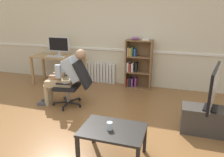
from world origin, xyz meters
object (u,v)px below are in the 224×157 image
radiator (100,73)px  tv_stand (209,121)px  imac_monitor (59,45)px  office_chair (74,82)px  keyboard (54,56)px  computer_mouse (63,57)px  computer_desk (58,60)px  drinking_glass (110,126)px  person_seated (66,76)px  tv_screen (214,87)px  bookshelf (137,64)px  coffee_table (113,132)px

radiator → tv_stand: bearing=-36.5°
imac_monitor → office_chair: imac_monitor is taller
keyboard → computer_mouse: (0.27, 0.02, 0.01)m
computer_desk → tv_stand: size_ratio=1.61×
keyboard → office_chair: office_chair is taller
computer_desk → tv_stand: 3.95m
imac_monitor → drinking_glass: size_ratio=5.85×
keyboard → person_seated: bearing=-49.1°
imac_monitor → tv_screen: (3.61, -1.59, -0.25)m
computer_desk → bookshelf: (2.09, 0.29, -0.04)m
person_seated → tv_stand: person_seated is taller
person_seated → coffee_table: 1.98m
computer_desk → tv_screen: tv_screen is taller
bookshelf → keyboard: bearing=-168.5°
computer_mouse → tv_screen: 3.66m
drinking_glass → office_chair: bearing=130.8°
bookshelf → office_chair: bookshelf is taller
tv_screen → drinking_glass: (-1.32, -1.10, -0.29)m
imac_monitor → tv_screen: 3.96m
computer_mouse → person_seated: 1.30m
imac_monitor → bookshelf: (2.07, 0.21, -0.43)m
computer_mouse → tv_screen: (3.38, -1.39, 0.01)m
office_chair → tv_stand: (2.54, -0.31, -0.31)m
computer_desk → imac_monitor: size_ratio=2.31×
computer_desk → tv_screen: size_ratio=1.43×
radiator → office_chair: (0.03, -1.59, 0.25)m
keyboard → drinking_glass: 3.41m
bookshelf → drinking_glass: bookshelf is taller
imac_monitor → keyboard: size_ratio=1.49×
tv_stand → coffee_table: size_ratio=1.03×
computer_desk → tv_stand: computer_desk is taller
radiator → tv_screen: 3.24m
tv_screen → keyboard: bearing=82.1°
computer_mouse → office_chair: size_ratio=0.10×
keyboard → coffee_table: (2.37, -2.45, -0.37)m
person_seated → computer_desk: bearing=-151.9°
tv_stand → radiator: bearing=143.5°
keyboard → computer_mouse: computer_mouse is taller
radiator → office_chair: size_ratio=0.88×
bookshelf → coffee_table: bookshelf is taller
person_seated → drinking_glass: 1.97m
tv_stand → coffee_table: coffee_table is taller
person_seated → drinking_glass: bearing=36.5°
imac_monitor → bookshelf: bearing=5.9°
computer_desk → office_chair: office_chair is taller
tv_screen → drinking_glass: bearing=142.6°
person_seated → drinking_glass: person_seated is taller
coffee_table → drinking_glass: (-0.03, -0.03, 0.10)m
bookshelf → tv_stand: size_ratio=1.49×
computer_desk → keyboard: (-0.03, -0.14, 0.12)m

